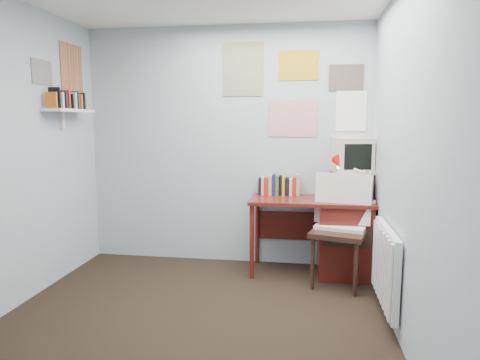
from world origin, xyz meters
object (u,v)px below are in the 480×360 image
object	(u,v)px
desk_chair	(339,233)
desk_lamp	(371,183)
radiator	(386,266)
wall_shelf	(69,111)
desk	(338,235)
tv_riser	(351,185)
crt_tv	(356,154)

from	to	relation	value
desk_chair	desk_lamp	bearing A→B (deg)	42.09
radiator	wall_shelf	distance (m)	3.15
desk	tv_riser	world-z (taller)	tv_riser
tv_riser	radiator	xyz separation A→B (m)	(0.17, -1.04, -0.47)
crt_tv	tv_riser	bearing A→B (deg)	-166.46
wall_shelf	desk_lamp	bearing A→B (deg)	4.40
desk_chair	wall_shelf	world-z (taller)	wall_shelf
desk_lamp	wall_shelf	world-z (taller)	wall_shelf
crt_tv	radiator	size ratio (longest dim) A/B	0.50
tv_riser	wall_shelf	world-z (taller)	wall_shelf
tv_riser	crt_tv	distance (m)	0.32
tv_riser	radiator	distance (m)	1.15
desk_chair	crt_tv	xyz separation A→B (m)	(0.18, 0.44, 0.70)
desk_lamp	crt_tv	world-z (taller)	crt_tv
desk	desk_lamp	world-z (taller)	desk_lamp
radiator	desk_lamp	bearing A→B (deg)	91.49
desk	crt_tv	size ratio (longest dim) A/B	2.98
desk_lamp	crt_tv	size ratio (longest dim) A/B	0.95
desk_lamp	radiator	xyz separation A→B (m)	(0.02, -0.77, -0.53)
desk	crt_tv	distance (m)	0.82
radiator	wall_shelf	bearing A→B (deg)	169.11
tv_riser	desk_chair	bearing A→B (deg)	-108.64
tv_riser	crt_tv	bearing A→B (deg)	26.76
desk	tv_riser	size ratio (longest dim) A/B	3.00
desk	wall_shelf	xyz separation A→B (m)	(-2.57, -0.38, 1.21)
desk_chair	desk_lamp	size ratio (longest dim) A/B	2.62
desk	desk_chair	distance (m)	0.32
desk_chair	tv_riser	distance (m)	0.58
tv_riser	crt_tv	xyz separation A→B (m)	(0.04, 0.02, 0.32)
desk	wall_shelf	distance (m)	2.87
tv_riser	crt_tv	world-z (taller)	crt_tv
crt_tv	wall_shelf	bearing A→B (deg)	177.36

